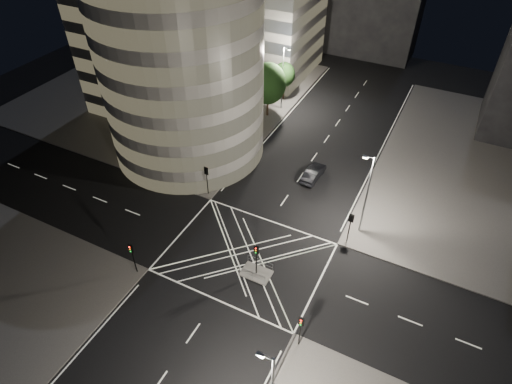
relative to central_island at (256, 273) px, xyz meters
The scene contains 22 objects.
ground 2.50m from the central_island, 143.13° to the left, with size 120.00×120.00×0.00m, color black.
sidewalk_far_left 42.11m from the central_island, 137.41° to the left, with size 42.00×42.00×0.15m, color #5A5654.
central_island is the anchor object (origin of this frame).
office_tower_curved 32.93m from the central_island, 138.33° to the left, with size 30.00×29.00×27.20m.
office_block_rear 50.90m from the central_island, 118.89° to the left, with size 24.00×16.00×22.00m, color gray.
building_far_end 60.46m from the central_island, 95.76° to the left, with size 18.00×8.00×18.00m, color black.
tree_a 16.85m from the central_island, 139.97° to the left, with size 4.10×4.10×6.47m.
tree_b 21.27m from the central_island, 127.15° to the left, with size 5.16×5.16×7.79m.
tree_c 26.06m from the central_island, 119.05° to the left, with size 3.95×3.95×6.26m.
tree_d 31.58m from the central_island, 113.68° to the left, with size 5.46×5.46×8.44m.
tree_e 36.94m from the central_island, 109.92° to the left, with size 3.48×3.48×6.21m.
traffic_signal_fl 13.91m from the central_island, 142.46° to the left, with size 0.55×0.22×4.00m.
traffic_signal_nl 12.36m from the central_island, 153.86° to the right, with size 0.55×0.22×4.00m.
traffic_signal_fr 11.10m from the central_island, 50.67° to the left, with size 0.55×0.22×4.00m.
traffic_signal_nr 9.08m from the central_island, 37.93° to the right, with size 0.55×0.22×4.00m.
traffic_signal_island 2.84m from the central_island, ahead, with size 0.55×0.22×4.00m.
street_lamp_left_near 18.52m from the central_island, 130.27° to the left, with size 1.25×0.25×10.00m.
street_lamp_left_far 33.95m from the central_island, 109.95° to the left, with size 1.25×0.25×10.00m.
street_lamp_right_far 13.98m from the central_island, 54.70° to the left, with size 1.25×0.25×10.00m.
railing_island_south 1.10m from the central_island, 90.00° to the right, with size 2.80×0.06×1.10m, color slate.
railing_island_north 1.10m from the central_island, 90.00° to the left, with size 2.80×0.06×1.10m, color slate.
sedan 17.12m from the central_island, 91.67° to the left, with size 1.67×4.78×1.58m, color black.
Camera 1 is at (14.38, -25.98, 34.26)m, focal length 30.00 mm.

